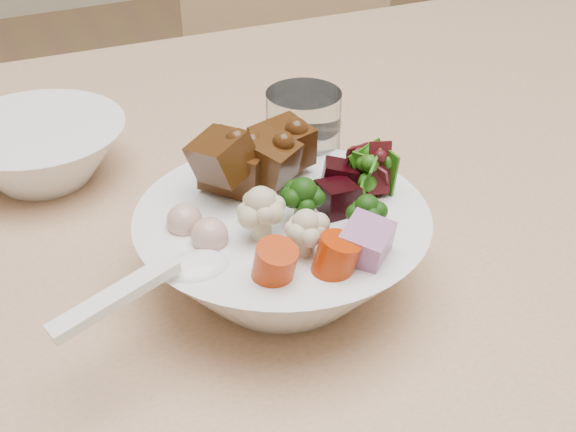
{
  "coord_description": "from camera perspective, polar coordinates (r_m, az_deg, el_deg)",
  "views": [
    {
      "loc": [
        -0.43,
        -0.49,
        1.18
      ],
      "look_at": [
        -0.22,
        -0.05,
        0.85
      ],
      "focal_mm": 50.0,
      "sensor_mm": 36.0,
      "label": 1
    }
  ],
  "objects": [
    {
      "name": "water_glass",
      "position": [
        0.7,
        1.08,
        4.32
      ],
      "size": [
        0.06,
        0.06,
        0.11
      ],
      "color": "white",
      "rests_on": "dining_table"
    },
    {
      "name": "side_bowl",
      "position": [
        0.79,
        -17.19,
        4.37
      ],
      "size": [
        0.16,
        0.16,
        0.05
      ],
      "primitive_type": null,
      "color": "white",
      "rests_on": "dining_table"
    },
    {
      "name": "food_bowl",
      "position": [
        0.61,
        -0.32,
        -1.97
      ],
      "size": [
        0.22,
        0.22,
        0.12
      ],
      "color": "white",
      "rests_on": "dining_table"
    },
    {
      "name": "dining_table",
      "position": [
        0.8,
        10.54,
        -3.12
      ],
      "size": [
        1.71,
        1.01,
        0.79
      ],
      "rotation": [
        0.0,
        0.0,
        -0.04
      ],
      "color": "tan",
      "rests_on": "ground"
    },
    {
      "name": "chair_far",
      "position": [
        1.46,
        0.97,
        4.11
      ],
      "size": [
        0.44,
        0.44,
        0.82
      ],
      "rotation": [
        0.0,
        0.0,
        -0.17
      ],
      "color": "tan",
      "rests_on": "ground"
    },
    {
      "name": "soup_spoon",
      "position": [
        0.54,
        -7.92,
        -4.23
      ],
      "size": [
        0.13,
        0.06,
        0.03
      ],
      "rotation": [
        0.0,
        0.0,
        0.25
      ],
      "color": "white",
      "rests_on": "food_bowl"
    }
  ]
}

